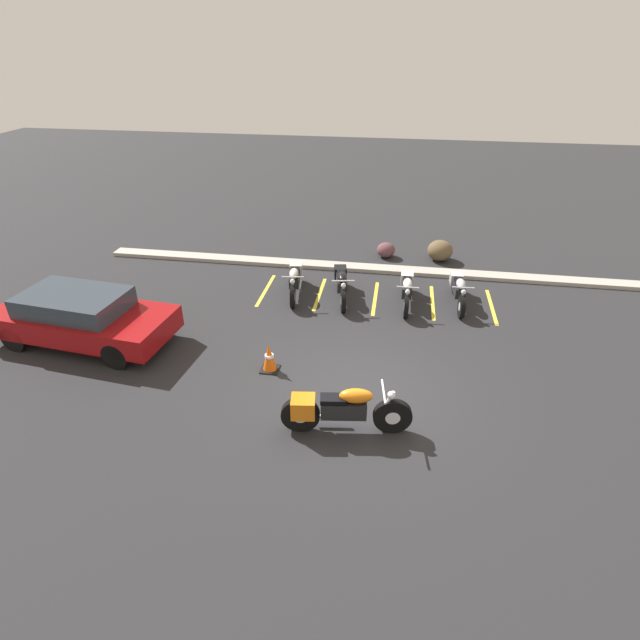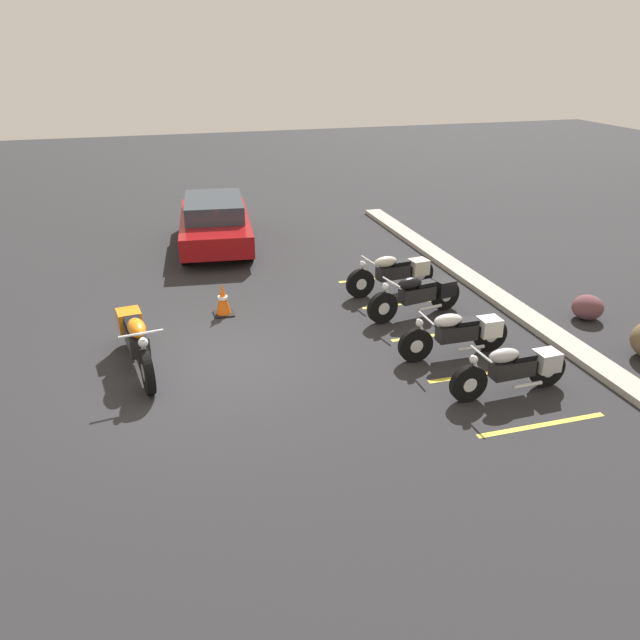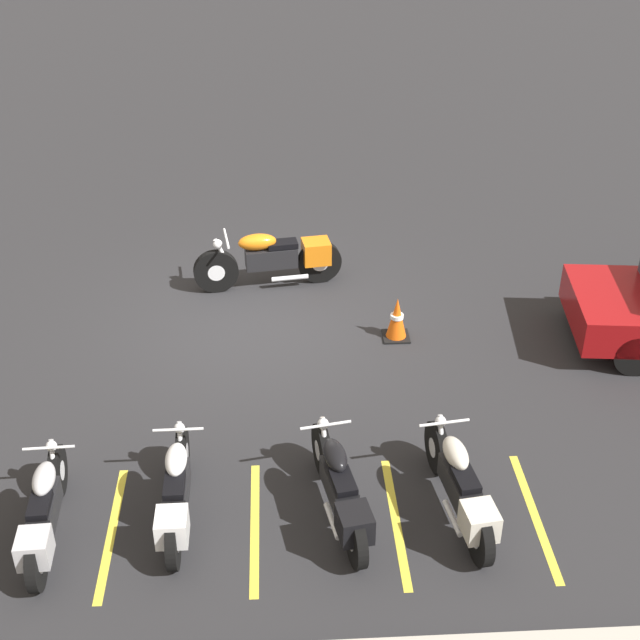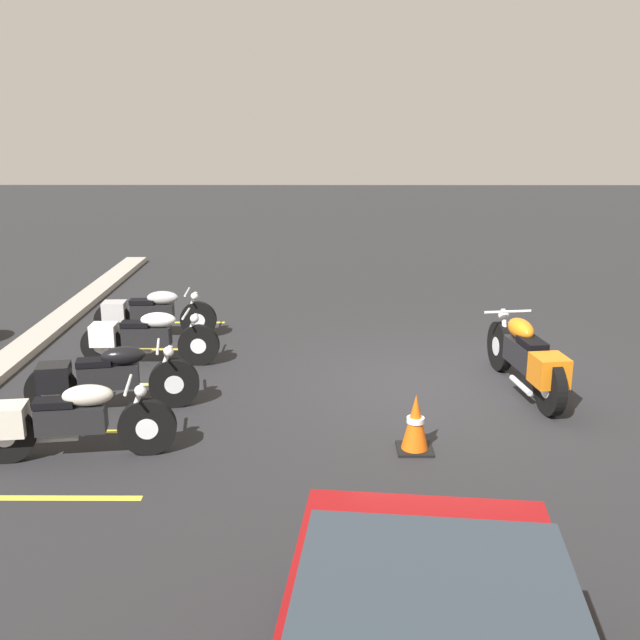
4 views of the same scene
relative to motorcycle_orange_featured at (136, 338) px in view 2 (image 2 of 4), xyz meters
The scene contains 15 objects.
ground 1.29m from the motorcycle_orange_featured, 74.99° to the left, with size 60.00×60.00×0.00m, color #262628.
motorcycle_orange_featured is the anchor object (origin of this frame).
parked_bike_0 5.94m from the motorcycle_orange_featured, 109.84° to the left, with size 0.68×2.16×0.85m.
parked_bike_1 5.59m from the motorcycle_orange_featured, 96.72° to the left, with size 0.74×2.16×0.85m.
parked_bike_2 5.61m from the motorcycle_orange_featured, 77.83° to the left, with size 0.59×2.09×0.82m.
parked_bike_3 6.28m from the motorcycle_orange_featured, 65.52° to the left, with size 0.58×2.07×0.81m.
car_red 6.90m from the motorcycle_orange_featured, 161.45° to the left, with size 4.47×2.24×1.29m.
concrete_curb 7.58m from the motorcycle_orange_featured, 87.67° to the left, with size 18.00×0.50×0.12m, color #A8A399.
landscape_rock_0 8.74m from the motorcycle_orange_featured, 86.93° to the left, with size 0.61×0.61×0.50m, color brown.
traffic_cone 2.49m from the motorcycle_orange_featured, 136.24° to the left, with size 0.40×0.40×0.68m.
stall_line_0 6.34m from the motorcycle_orange_featured, 117.39° to the left, with size 0.10×2.10×0.00m, color gold.
stall_line_1 5.78m from the motorcycle_orange_featured, 102.98° to the left, with size 0.10×2.10×0.00m, color gold.
stall_line_2 5.65m from the motorcycle_orange_featured, 86.73° to the left, with size 0.10×2.10×0.00m, color gold.
stall_line_3 5.96m from the motorcycle_orange_featured, 70.97° to the left, with size 0.10×2.10×0.00m, color gold.
stall_line_4 6.66m from the motorcycle_orange_featured, 57.69° to the left, with size 0.10×2.10×0.00m, color gold.
Camera 2 is at (9.73, -0.79, 5.14)m, focal length 35.00 mm.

